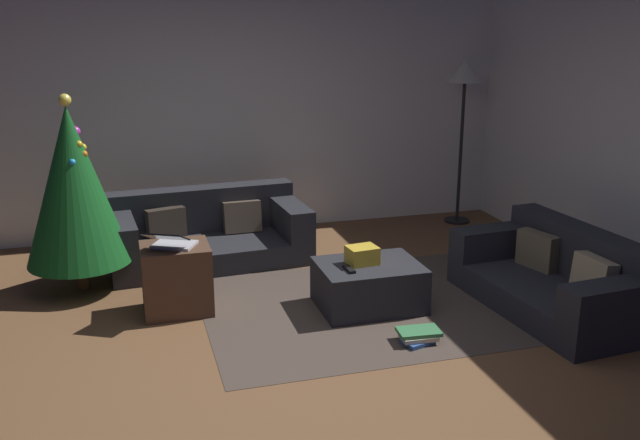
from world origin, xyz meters
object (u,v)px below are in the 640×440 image
at_px(tv_remote, 349,269).
at_px(side_table, 177,279).
at_px(christmas_tree, 73,186).
at_px(gift_box, 362,255).
at_px(laptop, 171,242).
at_px(couch_left, 206,233).
at_px(couch_right, 560,278).
at_px(ottoman, 369,286).
at_px(corner_lamp, 465,84).
at_px(book_stack, 418,336).

height_order(tv_remote, side_table, side_table).
bearing_deg(christmas_tree, gift_box, -25.21).
height_order(tv_remote, laptop, laptop).
height_order(couch_left, laptop, laptop).
bearing_deg(laptop, tv_remote, -16.50).
height_order(couch_right, ottoman, couch_right).
relative_size(tv_remote, christmas_tree, 0.10).
distance_m(christmas_tree, side_table, 1.19).
xyz_separation_m(couch_left, corner_lamp, (2.87, 0.46, 1.28)).
height_order(laptop, book_stack, laptop).
height_order(ottoman, christmas_tree, christmas_tree).
distance_m(ottoman, christmas_tree, 2.54).
distance_m(couch_right, christmas_tree, 3.98).
bearing_deg(corner_lamp, couch_left, -170.89).
bearing_deg(laptop, couch_right, -13.81).
xyz_separation_m(ottoman, book_stack, (0.12, -0.70, -0.13)).
bearing_deg(corner_lamp, couch_right, -98.10).
bearing_deg(couch_left, corner_lamp, -174.83).
height_order(christmas_tree, corner_lamp, corner_lamp).
distance_m(laptop, corner_lamp, 3.81).
distance_m(couch_left, couch_right, 3.20).
bearing_deg(tv_remote, couch_left, 115.24).
relative_size(ottoman, gift_box, 3.46).
relative_size(couch_left, side_table, 3.49).
relative_size(ottoman, laptop, 1.67).
distance_m(tv_remote, corner_lamp, 3.11).
bearing_deg(couch_left, book_stack, 114.37).
height_order(laptop, corner_lamp, corner_lamp).
bearing_deg(gift_box, couch_left, 124.47).
bearing_deg(laptop, corner_lamp, 27.47).
distance_m(side_table, book_stack, 1.91).
xyz_separation_m(gift_box, tv_remote, (-0.15, -0.12, -0.06)).
distance_m(laptop, book_stack, 1.97).
bearing_deg(tv_remote, corner_lamp, 43.17).
bearing_deg(book_stack, couch_right, 11.61).
xyz_separation_m(laptop, corner_lamp, (3.28, 1.70, 0.94)).
bearing_deg(gift_box, corner_lamp, 46.97).
distance_m(ottoman, gift_box, 0.26).
bearing_deg(side_table, laptop, -117.18).
distance_m(book_stack, corner_lamp, 3.50).
distance_m(couch_left, corner_lamp, 3.18).
bearing_deg(book_stack, couch_left, 118.31).
height_order(gift_box, corner_lamp, corner_lamp).
relative_size(ottoman, side_table, 1.48).
height_order(couch_left, side_table, couch_left).
xyz_separation_m(book_stack, corner_lamp, (1.67, 2.70, 1.48)).
bearing_deg(gift_box, side_table, 167.45).
bearing_deg(tv_remote, couch_right, -14.94).
bearing_deg(corner_lamp, laptop, -152.53).
bearing_deg(side_table, tv_remote, -19.03).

